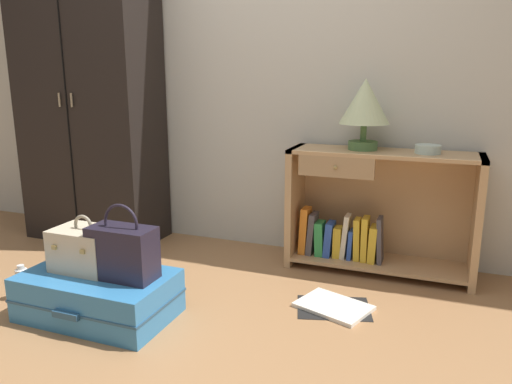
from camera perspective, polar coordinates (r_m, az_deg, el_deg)
The scene contains 11 objects.
ground_plane at distance 2.31m, azimuth -13.08°, elevation -17.18°, with size 9.00×9.00×0.00m, color #9E7047.
back_wall at distance 3.33m, azimuth 0.69°, elevation 15.83°, with size 6.40×0.10×2.60m, color beige.
wardrobe at distance 3.67m, azimuth -18.77°, elevation 10.26°, with size 0.96×0.47×2.00m.
bookshelf at distance 3.03m, azimuth 13.30°, elevation -2.44°, with size 1.09×0.34×0.73m.
table_lamp at distance 2.94m, azimuth 12.53°, elevation 9.93°, with size 0.29×0.29×0.41m.
bowl at distance 2.91m, azimuth 19.34°, elevation 4.71°, with size 0.14×0.14×0.05m, color silver.
suitcase_large at distance 2.58m, azimuth -17.84°, elevation -11.31°, with size 0.74×0.46×0.22m.
train_case at distance 2.58m, azimuth -19.23°, elevation -6.23°, with size 0.30×0.23×0.28m.
handbag at distance 2.41m, azimuth -15.21°, elevation -6.71°, with size 0.31×0.16×0.36m.
bottle at distance 2.91m, azimuth -25.48°, elevation -9.57°, with size 0.06×0.06×0.19m.
open_book_on_floor at distance 2.61m, azimuth 9.00°, elevation -13.01°, with size 0.43×0.36×0.02m.
Camera 1 is at (1.16, -1.62, 1.16)m, focal length 34.44 mm.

